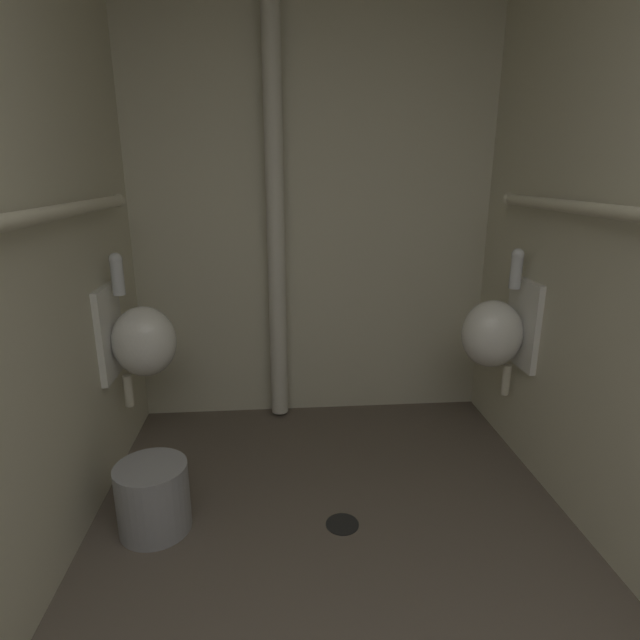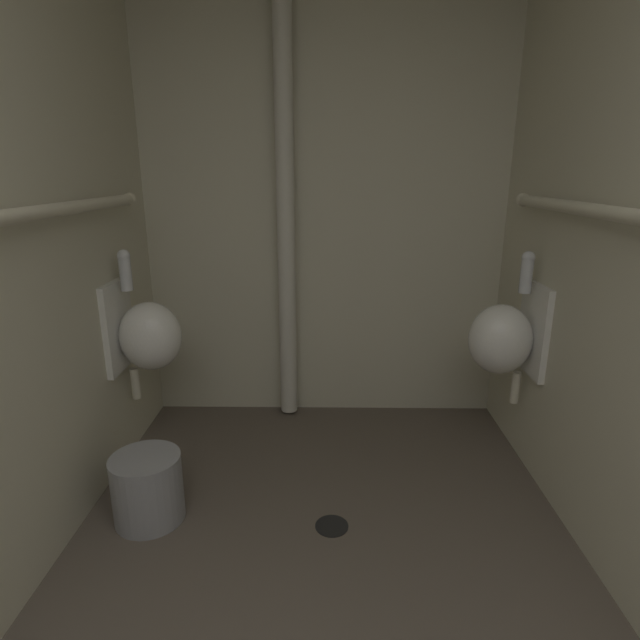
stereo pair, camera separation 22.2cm
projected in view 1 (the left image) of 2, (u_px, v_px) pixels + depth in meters
The scene contains 7 objects.
floor at pixel (350, 638), 1.67m from camera, with size 2.15×3.36×0.08m, color brown.
wall_back at pixel (313, 201), 2.88m from camera, with size 2.15×0.06×2.53m, color beige.
urinal_left_mid at pixel (139, 339), 2.41m from camera, with size 0.32×0.30×0.76m.
urinal_right_mid at pixel (496, 331), 2.53m from camera, with size 0.32×0.30×0.76m.
standpipe_back_wall at pixel (275, 202), 2.75m from camera, with size 0.10×0.10×2.48m, color beige.
floor_drain at pixel (342, 524), 2.15m from camera, with size 0.14×0.14×0.01m, color black.
waste_bin at pixel (153, 498), 2.09m from camera, with size 0.29×0.29×0.29m, color gray.
Camera 1 is at (-0.21, 0.32, 1.43)m, focal length 28.61 mm.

